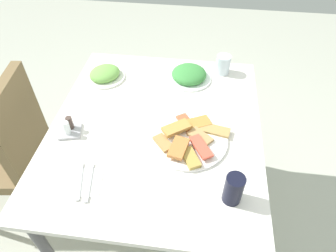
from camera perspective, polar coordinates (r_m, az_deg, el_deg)
The scene contains 12 objects.
ground_plane at distance 1.94m, azimuth -1.67°, elevation -16.04°, with size 6.00×6.00×0.00m, color #B5B7A7.
dining_table at distance 1.38m, azimuth -2.26°, elevation -2.35°, with size 1.06×0.91×0.77m.
dining_chair at distance 1.77m, azimuth -27.95°, elevation -3.56°, with size 0.47×0.47×0.91m.
pide_platter at distance 1.25m, azimuth 3.86°, elevation -2.37°, with size 0.33×0.35×0.05m.
salad_plate_greens at distance 1.60m, azimuth -11.89°, elevation 9.60°, with size 0.21×0.21×0.06m.
salad_plate_rice at distance 1.56m, azimuth 4.01°, elevation 9.65°, with size 0.25×0.24×0.07m.
soda_can at distance 1.06m, azimuth 12.32°, elevation -11.61°, with size 0.07×0.07×0.12m, color black.
drinking_glass at distance 1.62m, azimuth 10.40°, elevation 11.41°, with size 0.07×0.07×0.10m, color silver.
paper_napkin at distance 1.17m, azimuth -15.57°, elevation -10.21°, with size 0.13×0.13×0.00m, color white.
fork at distance 1.16m, azimuth -14.77°, elevation -10.24°, with size 0.17×0.02×0.01m, color silver.
spoon at distance 1.17m, azimuth -16.44°, elevation -9.97°, with size 0.16×0.02×0.01m, color silver.
condiment_caddy at distance 1.34m, azimuth -18.20°, elevation -0.48°, with size 0.11×0.11×0.07m.
Camera 1 is at (-0.91, -0.18, 1.70)m, focal length 32.12 mm.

